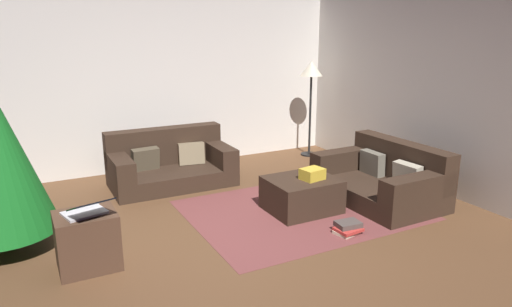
{
  "coord_description": "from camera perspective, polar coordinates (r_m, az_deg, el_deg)",
  "views": [
    {
      "loc": [
        -1.73,
        -3.72,
        2.09
      ],
      "look_at": [
        0.57,
        0.64,
        0.75
      ],
      "focal_mm": 32.55,
      "sensor_mm": 36.0,
      "label": 1
    }
  ],
  "objects": [
    {
      "name": "ottoman",
      "position": [
        5.48,
        5.63,
        -5.04
      ],
      "size": [
        0.79,
        0.67,
        0.39
      ],
      "primitive_type": "cube",
      "color": "#332319",
      "rests_on": "ground_plane"
    },
    {
      "name": "side_table",
      "position": [
        4.45,
        -20.03,
        -10.03
      ],
      "size": [
        0.52,
        0.44,
        0.52
      ],
      "primitive_type": "cube",
      "color": "#4C3323",
      "rests_on": "ground_plane"
    },
    {
      "name": "gift_box",
      "position": [
        5.39,
        6.94,
        -2.51
      ],
      "size": [
        0.28,
        0.24,
        0.13
      ],
      "primitive_type": "cube",
      "rotation": [
        0.0,
        0.0,
        0.17
      ],
      "color": "gold",
      "rests_on": "ottoman"
    },
    {
      "name": "rear_partition",
      "position": [
        7.11,
        -13.7,
        8.42
      ],
      "size": [
        6.4,
        0.12,
        2.6
      ],
      "primitive_type": "cube",
      "color": "silver",
      "rests_on": "ground_plane"
    },
    {
      "name": "corner_lamp",
      "position": [
        7.69,
        6.82,
        9.47
      ],
      "size": [
        0.36,
        0.36,
        1.57
      ],
      "color": "black",
      "rests_on": "ground_plane"
    },
    {
      "name": "tv_remote",
      "position": [
        5.45,
        7.01,
        -2.9
      ],
      "size": [
        0.07,
        0.16,
        0.02
      ],
      "primitive_type": "cube",
      "rotation": [
        0.0,
        0.0,
        -0.11
      ],
      "color": "black",
      "rests_on": "ottoman"
    },
    {
      "name": "couch_right",
      "position": [
        6.01,
        15.46,
        -3.01
      ],
      "size": [
        1.01,
        1.54,
        0.71
      ],
      "rotation": [
        0.0,
        0.0,
        1.58
      ],
      "color": "#332319",
      "rests_on": "ground_plane"
    },
    {
      "name": "corner_partition",
      "position": [
        6.17,
        24.81,
        6.48
      ],
      "size": [
        0.12,
        6.4,
        2.6
      ],
      "primitive_type": "cube",
      "color": "silver",
      "rests_on": "ground_plane"
    },
    {
      "name": "ground_plane",
      "position": [
        4.6,
        -2.6,
        -11.81
      ],
      "size": [
        6.4,
        6.4,
        0.0
      ],
      "primitive_type": "plane",
      "color": "brown"
    },
    {
      "name": "laptop",
      "position": [
        4.27,
        -20.07,
        -6.5
      ],
      "size": [
        0.43,
        0.5,
        0.19
      ],
      "color": "silver",
      "rests_on": "side_table"
    },
    {
      "name": "book_stack",
      "position": [
        5.02,
        11.22,
        -8.95
      ],
      "size": [
        0.3,
        0.25,
        0.12
      ],
      "color": "beige",
      "rests_on": "ground_plane"
    },
    {
      "name": "couch_left",
      "position": [
        6.49,
        -10.56,
        -1.26
      ],
      "size": [
        1.63,
        0.9,
        0.74
      ],
      "rotation": [
        0.0,
        0.0,
        3.13
      ],
      "color": "#332319",
      "rests_on": "ground_plane"
    },
    {
      "name": "area_rug",
      "position": [
        5.55,
        5.58,
        -6.92
      ],
      "size": [
        2.6,
        2.0,
        0.01
      ],
      "primitive_type": "cube",
      "color": "brown",
      "rests_on": "ground_plane"
    }
  ]
}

